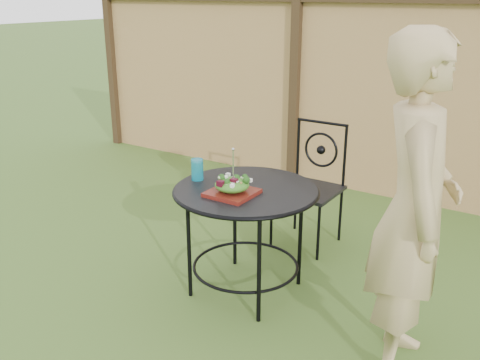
{
  "coord_description": "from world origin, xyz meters",
  "views": [
    {
      "loc": [
        1.21,
        -2.67,
        1.89
      ],
      "look_at": [
        -0.56,
        0.02,
        0.75
      ],
      "focal_mm": 40.0,
      "sensor_mm": 36.0,
      "label": 1
    }
  ],
  "objects_px": {
    "diner": "(414,211)",
    "salad_plate": "(232,193)",
    "patio_table": "(246,209)",
    "patio_chair": "(311,181)"
  },
  "relations": [
    {
      "from": "patio_table",
      "to": "salad_plate",
      "type": "height_order",
      "value": "salad_plate"
    },
    {
      "from": "patio_table",
      "to": "patio_chair",
      "type": "height_order",
      "value": "patio_chair"
    },
    {
      "from": "diner",
      "to": "salad_plate",
      "type": "distance_m",
      "value": 1.1
    },
    {
      "from": "patio_table",
      "to": "diner",
      "type": "bearing_deg",
      "value": -8.25
    },
    {
      "from": "patio_table",
      "to": "diner",
      "type": "height_order",
      "value": "diner"
    },
    {
      "from": "patio_chair",
      "to": "diner",
      "type": "xyz_separation_m",
      "value": [
        1.07,
        -1.06,
        0.37
      ]
    },
    {
      "from": "patio_table",
      "to": "patio_chair",
      "type": "xyz_separation_m",
      "value": [
        0.02,
        0.91,
        -0.08
      ]
    },
    {
      "from": "diner",
      "to": "patio_chair",
      "type": "bearing_deg",
      "value": 25.75
    },
    {
      "from": "diner",
      "to": "salad_plate",
      "type": "height_order",
      "value": "diner"
    },
    {
      "from": "diner",
      "to": "salad_plate",
      "type": "relative_size",
      "value": 6.49
    }
  ]
}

